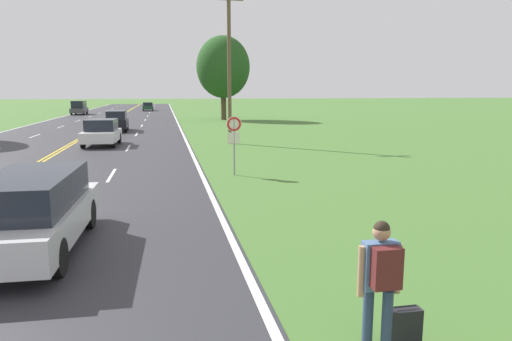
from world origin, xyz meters
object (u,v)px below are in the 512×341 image
Objects in this scene: car_silver_van_nearest at (32,210)px; car_black_hatchback_mid_far at (117,120)px; hitchhiker_person at (381,273)px; car_white_sedan_mid_near at (102,132)px; car_dark_green_sedan_distant at (148,106)px; suitcase at (404,328)px; tree_mid_treeline at (223,67)px; traffic_sign at (234,131)px; car_dark_grey_van_receding at (79,107)px.

car_black_hatchback_mid_far is at bearing -176.15° from car_silver_van_nearest.
car_black_hatchback_mid_far is (-6.52, 34.94, -0.16)m from hitchhiker_person.
car_white_sedan_mid_near is 51.33m from car_dark_green_sedan_distant.
car_black_hatchback_mid_far reaches higher than suitcase.
hitchhiker_person is at bearing -95.02° from tree_mid_treeline.
car_silver_van_nearest is 1.22× the size of car_dark_green_sedan_distant.
tree_mid_treeline is 2.40× the size of car_white_sedan_mid_near.
car_white_sedan_mid_near is 0.99× the size of car_dark_green_sedan_distant.
car_white_sedan_mid_near is (-10.71, -24.08, -5.22)m from tree_mid_treeline.
car_white_sedan_mid_near is at bearing 119.39° from traffic_sign.
car_dark_grey_van_receding is at bearing -166.17° from car_white_sedan_mid_near.
car_dark_grey_van_receding is (-8.01, 29.61, 0.10)m from car_black_hatchback_mid_far.
suitcase is at bearing -167.23° from car_dark_grey_van_receding.
traffic_sign reaches higher than hitchhiker_person.
car_silver_van_nearest is at bearing -171.51° from car_dark_grey_van_receding.
car_dark_green_sedan_distant is at bearing 176.67° from car_black_hatchback_mid_far.
car_silver_van_nearest is 19.47m from car_white_sedan_mid_near.
hitchhiker_person is 0.40× the size of car_black_hatchback_mid_far.
car_white_sedan_mid_near is at bearing 15.29° from hitchhiker_person.
hitchhiker_person is at bearing -90.31° from traffic_sign.
hitchhiker_person is 35.54m from car_black_hatchback_mid_far.
car_dark_grey_van_receding is 14.49m from car_dark_green_sedan_distant.
car_silver_van_nearest is 1.14× the size of car_black_hatchback_mid_far.
traffic_sign is 36.15m from tree_mid_treeline.
car_black_hatchback_mid_far reaches higher than car_silver_van_nearest.
car_dark_grey_van_receding is 1.20× the size of car_dark_green_sedan_distant.
traffic_sign is 9.62m from car_silver_van_nearest.
car_black_hatchback_mid_far is 1.07× the size of car_dark_green_sedan_distant.
suitcase is 35.61m from car_black_hatchback_mid_far.
hitchhiker_person is 0.43× the size of car_white_sedan_mid_near.
suitcase is 0.25× the size of traffic_sign.
car_black_hatchback_mid_far is (-1.12, 30.00, 0.02)m from car_silver_van_nearest.
car_dark_grey_van_receding is at bearing -166.43° from car_black_hatchback_mid_far.
car_dark_green_sedan_distant is at bearing 4.45° from hitchhiker_person.
car_dark_grey_van_receding is at bearing 139.42° from tree_mid_treeline.
car_dark_grey_van_receding is (-14.60, 51.75, -0.76)m from traffic_sign.
hitchhiker_person reaches higher than car_black_hatchback_mid_far.
hitchhiker_person is at bearing 2.57° from car_dark_green_sedan_distant.
car_white_sedan_mid_near reaches higher than car_dark_green_sedan_distant.
car_dark_grey_van_receding reaches higher than suitcase.
suitcase is 66.25m from car_dark_grey_van_receding.
traffic_sign is 13.31m from car_white_sedan_mid_near.
car_white_sedan_mid_near is at bearing -2.74° from car_dark_green_sedan_distant.
car_dark_green_sedan_distant is (-5.33, 62.88, -1.04)m from traffic_sign.
hitchhiker_person is at bearing 9.01° from car_black_hatchback_mid_far.
traffic_sign is 0.48× the size of car_silver_van_nearest.
car_dark_grey_van_receding is at bearing 13.47° from suitcase.
car_dark_green_sedan_distant is at bearing 4.72° from suitcase.
suitcase is 12.89m from traffic_sign.
car_white_sedan_mid_near is 0.92× the size of car_black_hatchback_mid_far.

